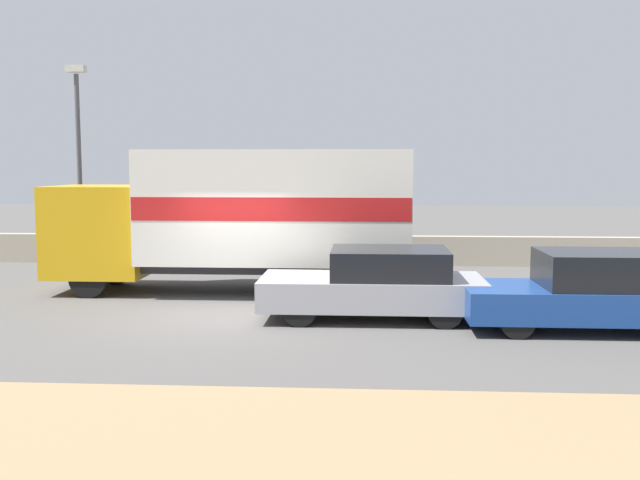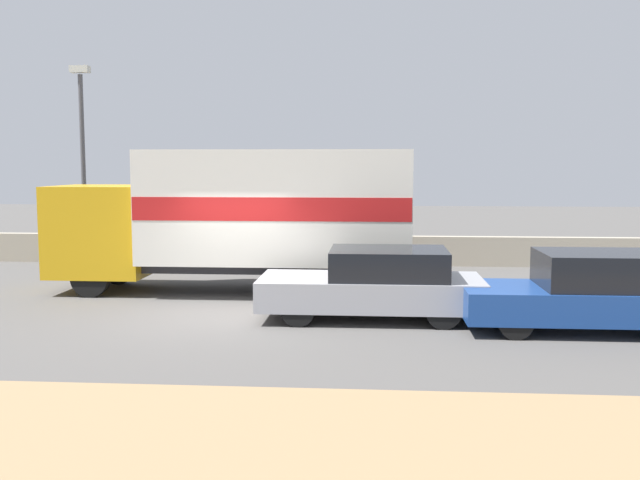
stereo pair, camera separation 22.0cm
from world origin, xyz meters
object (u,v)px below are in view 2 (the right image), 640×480
object	(u,v)px
car_hatchback	(376,284)
street_lamp	(83,150)
box_truck	(248,213)
car_sedan_second	(590,292)

from	to	relation	value
car_hatchback	street_lamp	bearing A→B (deg)	-37.51
box_truck	street_lamp	bearing A→B (deg)	-34.78
street_lamp	box_truck	bearing A→B (deg)	-34.78
box_truck	car_sedan_second	distance (m)	7.98
box_truck	car_sedan_second	world-z (taller)	box_truck
box_truck	car_hatchback	size ratio (longest dim) A/B	1.94
street_lamp	car_sedan_second	distance (m)	15.04
street_lamp	box_truck	size ratio (longest dim) A/B	0.70
car_sedan_second	box_truck	bearing A→B (deg)	-26.47
street_lamp	car_sedan_second	xyz separation A→B (m)	(12.75, -7.47, -2.81)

